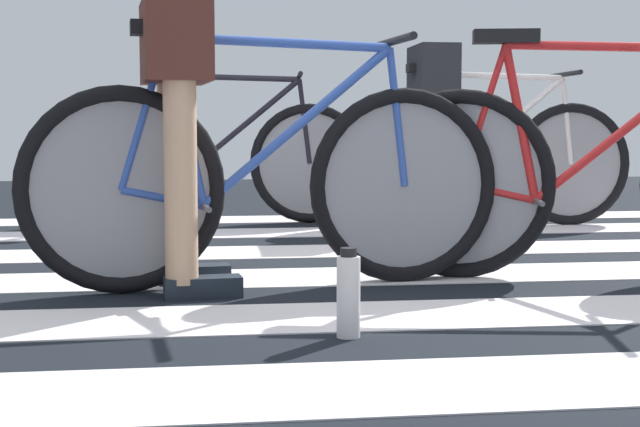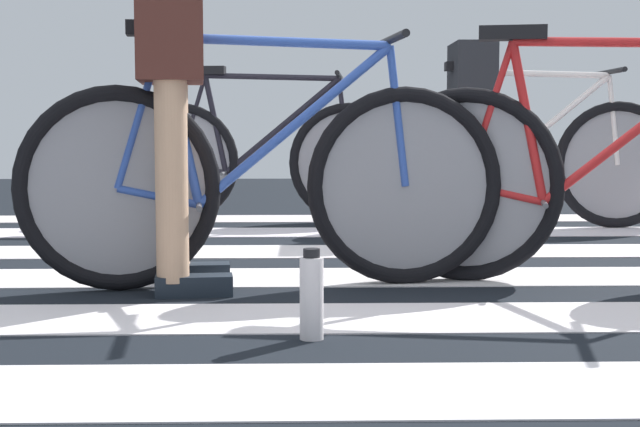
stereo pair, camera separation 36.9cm
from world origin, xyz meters
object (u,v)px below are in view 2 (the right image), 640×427
object	(u,v)px
bicycle_1_of_4	(263,180)
cyclist_3_of_4	(472,109)
bicycle_4_of_4	(263,158)
water_bottle	(312,296)
bicycle_3_of_4	(527,160)
bicycle_2_of_4	(608,179)
cyclist_1_of_4	(173,104)

from	to	relation	value
bicycle_1_of_4	cyclist_3_of_4	size ratio (longest dim) A/B	1.67
bicycle_1_of_4	bicycle_4_of_4	xyz separation A→B (m)	(-0.09, 2.31, 0.00)
cyclist_3_of_4	water_bottle	bearing A→B (deg)	-108.10
bicycle_4_of_4	bicycle_3_of_4	bearing A→B (deg)	-9.45
bicycle_2_of_4	bicycle_3_of_4	bearing A→B (deg)	96.75
bicycle_1_of_4	cyclist_1_of_4	size ratio (longest dim) A/B	1.72
cyclist_3_of_4	bicycle_4_of_4	size ratio (longest dim) A/B	0.60
bicycle_2_of_4	cyclist_3_of_4	bearing A→B (deg)	106.02
bicycle_2_of_4	water_bottle	xyz separation A→B (m)	(-1.08, -0.84, -0.27)
cyclist_1_of_4	water_bottle	size ratio (longest dim) A/B	4.08
cyclist_1_of_4	cyclist_3_of_4	size ratio (longest dim) A/B	0.97
bicycle_2_of_4	water_bottle	size ratio (longest dim) A/B	6.95
bicycle_2_of_4	bicycle_4_of_4	xyz separation A→B (m)	(-1.32, 2.29, 0.00)
bicycle_4_of_4	cyclist_1_of_4	bearing A→B (deg)	-90.63
bicycle_4_of_4	water_bottle	size ratio (longest dim) A/B	7.04
bicycle_1_of_4	water_bottle	world-z (taller)	bicycle_1_of_4
water_bottle	bicycle_3_of_4	bearing A→B (deg)	65.59
bicycle_3_of_4	cyclist_3_of_4	xyz separation A→B (m)	(-0.31, 0.00, 0.29)
cyclist_1_of_4	bicycle_4_of_4	xyz separation A→B (m)	(0.22, 2.34, -0.26)
cyclist_1_of_4	bicycle_3_of_4	distance (m)	2.62
bicycle_2_of_4	bicycle_3_of_4	world-z (taller)	same
bicycle_3_of_4	cyclist_3_of_4	world-z (taller)	cyclist_3_of_4
bicycle_1_of_4	bicycle_2_of_4	distance (m)	1.24
bicycle_1_of_4	bicycle_3_of_4	world-z (taller)	same
cyclist_1_of_4	water_bottle	xyz separation A→B (m)	(0.47, -0.79, -0.53)
bicycle_1_of_4	cyclist_3_of_4	bearing A→B (deg)	54.17
bicycle_4_of_4	bicycle_1_of_4	bearing A→B (deg)	-83.06
bicycle_1_of_4	bicycle_3_of_4	distance (m)	2.39
bicycle_4_of_4	bicycle_2_of_4	bearing A→B (deg)	-55.22
bicycle_4_of_4	water_bottle	distance (m)	3.16
bicycle_2_of_4	cyclist_1_of_4	bearing A→B (deg)	-166.25
cyclist_1_of_4	bicycle_3_of_4	xyz separation A→B (m)	(1.72, 1.96, -0.26)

